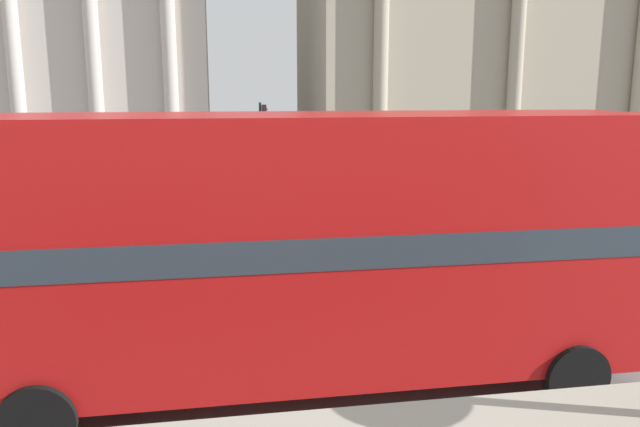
# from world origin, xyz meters

# --- Properties ---
(double_decker_bus) EXTENTS (10.35, 2.71, 4.34)m
(double_decker_bus) POSITION_xyz_m (0.35, 6.70, 2.40)
(double_decker_bus) COLOR black
(double_decker_bus) RESTS_ON ground_plane
(plaza_building_left) EXTENTS (23.06, 14.27, 16.63)m
(plaza_building_left) POSITION_xyz_m (-12.62, 44.90, 8.32)
(plaza_building_left) COLOR #BCB2A8
(plaza_building_left) RESTS_ON ground_plane
(traffic_light_near) EXTENTS (0.42, 0.24, 3.71)m
(traffic_light_near) POSITION_xyz_m (3.74, 11.05, 2.43)
(traffic_light_near) COLOR black
(traffic_light_near) RESTS_ON ground_plane
(traffic_light_mid) EXTENTS (0.42, 0.24, 3.85)m
(traffic_light_mid) POSITION_xyz_m (-4.31, 17.64, 2.51)
(traffic_light_mid) COLOR black
(traffic_light_mid) RESTS_ON ground_plane
(traffic_light_far) EXTENTS (0.42, 0.24, 4.12)m
(traffic_light_far) POSITION_xyz_m (1.10, 26.50, 2.67)
(traffic_light_far) COLOR black
(traffic_light_far) RESTS_ON ground_plane
(pedestrian_grey) EXTENTS (0.32, 0.32, 1.65)m
(pedestrian_grey) POSITION_xyz_m (-5.63, 23.98, 0.94)
(pedestrian_grey) COLOR #282B33
(pedestrian_grey) RESTS_ON ground_plane
(pedestrian_white) EXTENTS (0.32, 0.32, 1.61)m
(pedestrian_white) POSITION_xyz_m (-5.37, 11.90, 0.92)
(pedestrian_white) COLOR #282B33
(pedestrian_white) RESTS_ON ground_plane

